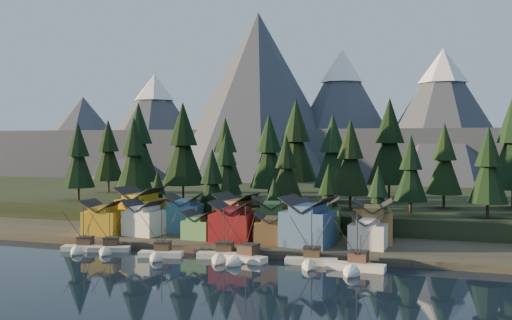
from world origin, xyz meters
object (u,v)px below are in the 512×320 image
(boat_3, at_px, (222,249))
(boat_0, at_px, (81,242))
(boat_1, at_px, (108,243))
(house_back_1, at_px, (184,212))
(boat_2, at_px, (159,248))
(house_front_1, at_px, (144,217))
(boat_4, at_px, (241,250))
(boat_6, at_px, (355,259))
(boat_5, at_px, (311,255))
(house_back_0, at_px, (140,207))
(house_front_0, at_px, (103,216))

(boat_3, bearing_deg, boat_0, 174.26)
(boat_1, relative_size, boat_3, 0.88)
(boat_0, distance_m, house_back_1, 27.81)
(boat_2, distance_m, house_front_1, 21.52)
(boat_1, distance_m, boat_3, 26.72)
(boat_3, height_order, boat_4, boat_4)
(boat_4, xyz_separation_m, boat_6, (22.98, -0.70, -0.24))
(boat_2, height_order, boat_4, boat_4)
(boat_5, xyz_separation_m, house_front_1, (-44.78, 13.82, 3.88))
(house_back_0, bearing_deg, boat_2, -51.03)
(boat_2, distance_m, house_back_1, 25.22)
(boat_0, distance_m, house_back_0, 24.42)
(boat_0, relative_size, house_back_1, 1.08)
(boat_3, relative_size, boat_4, 0.97)
(house_front_1, xyz_separation_m, house_back_1, (7.26, 7.45, 0.52))
(house_back_1, bearing_deg, boat_3, -60.01)
(boat_2, bearing_deg, boat_3, -1.70)
(boat_2, bearing_deg, boat_0, 165.76)
(boat_4, distance_m, house_back_0, 43.39)
(house_back_1, bearing_deg, house_front_0, -162.01)
(boat_0, xyz_separation_m, house_back_1, (13.99, 23.62, 4.46))
(boat_2, bearing_deg, boat_4, -9.34)
(boat_4, xyz_separation_m, house_back_0, (-36.29, 23.31, 4.76))
(boat_0, height_order, boat_4, boat_4)
(house_back_1, bearing_deg, house_back_0, 168.04)
(boat_6, bearing_deg, house_back_0, 161.32)
(boat_4, relative_size, house_front_1, 1.37)
(boat_6, relative_size, house_front_0, 1.31)
(house_front_1, distance_m, house_back_1, 10.42)
(boat_5, bearing_deg, boat_0, 174.76)
(boat_2, xyz_separation_m, boat_6, (40.85, 0.35, 0.17))
(house_front_0, bearing_deg, boat_2, -40.17)
(house_front_1, bearing_deg, house_front_0, -160.76)
(boat_3, bearing_deg, house_back_1, 121.81)
(boat_0, relative_size, boat_6, 0.88)
(boat_2, xyz_separation_m, boat_4, (17.87, 1.05, 0.41))
(boat_4, xyz_separation_m, house_front_1, (-30.87, 15.65, 3.48))
(boat_5, distance_m, boat_6, 9.43)
(boat_3, distance_m, house_front_1, 29.94)
(boat_6, relative_size, house_front_1, 1.34)
(boat_3, bearing_deg, house_back_0, 136.06)
(boat_0, height_order, house_front_0, house_front_0)
(house_front_1, bearing_deg, boat_1, -85.47)
(boat_0, bearing_deg, house_back_0, 72.83)
(boat_3, xyz_separation_m, house_front_0, (-36.22, 11.95, 3.82))
(boat_3, distance_m, boat_6, 27.86)
(boat_4, distance_m, house_front_1, 34.79)
(boat_6, xyz_separation_m, house_front_1, (-53.85, 16.35, 3.73))
(house_back_0, bearing_deg, boat_5, -21.29)
(boat_6, relative_size, house_back_0, 1.12)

